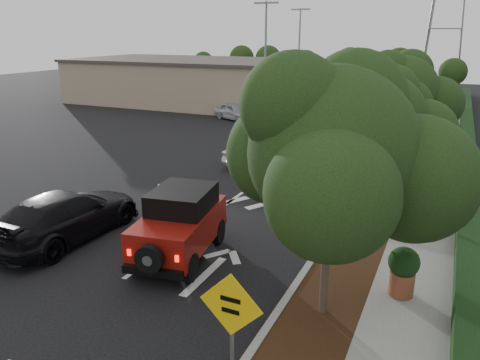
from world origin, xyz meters
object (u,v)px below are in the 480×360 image
Objects in this scene: black_suv_oncoming at (67,215)px; speed_hump_sign at (231,321)px; silver_suv_ahead at (316,163)px; red_jeep at (182,222)px.

speed_hump_sign is (8.27, -4.42, 0.99)m from black_suv_oncoming.
silver_suv_ahead is 14.53m from speed_hump_sign.
red_jeep is 1.65× the size of speed_hump_sign.
black_suv_oncoming is (-4.19, -0.55, -0.27)m from red_jeep.
speed_hump_sign reaches higher than red_jeep.
red_jeep is 9.47m from silver_suv_ahead.
speed_hump_sign is at bearing -68.66° from silver_suv_ahead.
black_suv_oncoming is 9.43m from speed_hump_sign.
speed_hump_sign is (2.43, -14.30, 1.00)m from silver_suv_ahead.
speed_hump_sign reaches higher than black_suv_oncoming.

